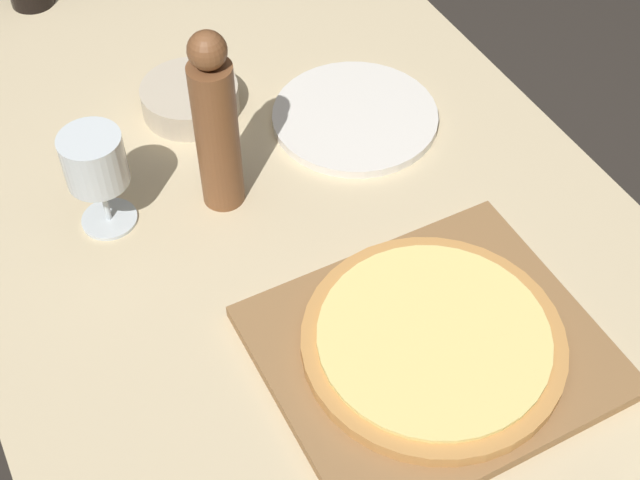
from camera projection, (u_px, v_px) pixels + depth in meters
The scene contains 7 objects.
dining_table at pixel (306, 279), 1.27m from camera, with size 0.88×1.72×0.78m.
cutting_board at pixel (432, 350), 1.07m from camera, with size 0.39×0.34×0.02m.
pizza at pixel (433, 341), 1.06m from camera, with size 0.32×0.32×0.02m.
pepper_mill at pixel (216, 126), 1.15m from camera, with size 0.06×0.06×0.28m.
wine_glass at pixel (95, 163), 1.14m from camera, with size 0.08×0.08×0.15m.
small_bowl at pixel (190, 99), 1.36m from camera, with size 0.15×0.15×0.04m.
dinner_plate at pixel (355, 117), 1.35m from camera, with size 0.25×0.25×0.01m.
Camera 1 is at (-0.35, -0.71, 1.69)m, focal length 50.00 mm.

